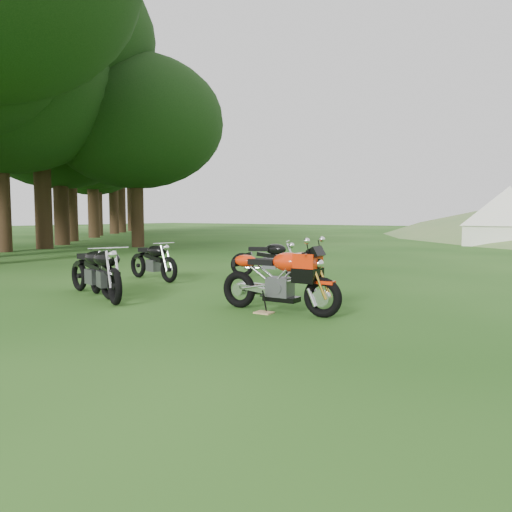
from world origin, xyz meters
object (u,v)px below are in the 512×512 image
Objects in this scene: vintage_moto_d at (269,258)px; vintage_moto_b at (93,269)px; sport_motorcycle at (279,274)px; tent_left at (509,217)px; vintage_moto_c at (153,260)px; plywood_board at (264,313)px; vintage_moto_a at (104,271)px.

vintage_moto_b is at bearing -130.96° from vintage_moto_d.
vintage_moto_d is at bearing 122.92° from sport_motorcycle.
tent_left reaches higher than vintage_moto_b.
vintage_moto_c is at bearing 121.43° from vintage_moto_b.
sport_motorcycle is 1.09× the size of vintage_moto_d.
plywood_board is at bearing -126.87° from sport_motorcycle.
vintage_moto_c is (-4.10, 1.66, 0.45)m from plywood_board.
vintage_moto_d is (0.65, 4.11, -0.04)m from vintage_moto_a.
vintage_moto_c is at bearing 158.10° from sport_motorcycle.
vintage_moto_a is 1.08× the size of vintage_moto_c.
vintage_moto_d is (1.83, 1.88, 0.00)m from vintage_moto_c.
vintage_moto_a reaches higher than vintage_moto_d.
vintage_moto_a is 0.55m from vintage_moto_b.
vintage_moto_b is (-0.53, 0.16, -0.02)m from vintage_moto_a.
plywood_board is at bearing -11.22° from vintage_moto_c.
tent_left is (2.64, 16.16, 0.90)m from vintage_moto_d.
vintage_moto_a is at bearing -169.05° from plywood_board.
vintage_moto_b is at bearing -173.34° from plywood_board.
vintage_moto_d is at bearing 105.71° from vintage_moto_a.
tent_left is at bearing 88.92° from plywood_board.
sport_motorcycle reaches higher than vintage_moto_b.
vintage_moto_b is (-3.58, -0.60, -0.09)m from sport_motorcycle.
sport_motorcycle is at bearing -8.24° from vintage_moto_c.
tent_left is (4.48, 18.04, 0.90)m from vintage_moto_c.
plywood_board is 0.14× the size of vintage_moto_b.
vintage_moto_d is (1.18, 3.95, -0.02)m from vintage_moto_b.
vintage_moto_d is at bearing 56.57° from vintage_moto_c.
sport_motorcycle is at bearing -85.03° from tent_left.
vintage_moto_c is 1.00× the size of vintage_moto_d.
plywood_board is at bearing 20.49° from vintage_moto_b.
vintage_moto_d is 16.40m from tent_left.
sport_motorcycle is 19.53m from tent_left.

